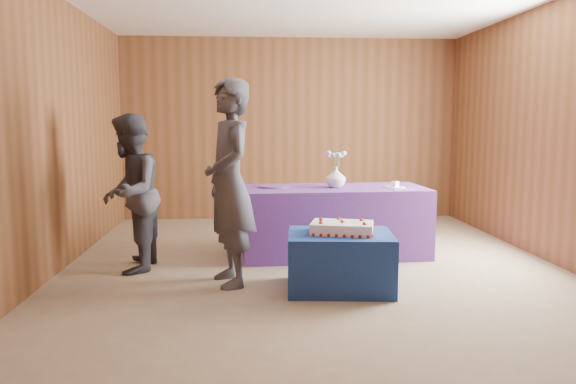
{
  "coord_description": "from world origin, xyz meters",
  "views": [
    {
      "loc": [
        -0.65,
        -5.46,
        1.47
      ],
      "look_at": [
        -0.25,
        0.1,
        0.76
      ],
      "focal_mm": 35.0,
      "sensor_mm": 36.0,
      "label": 1
    }
  ],
  "objects": [
    {
      "name": "ground",
      "position": [
        0.0,
        0.0,
        0.0
      ],
      "size": [
        6.0,
        6.0,
        0.0
      ],
      "primitive_type": "plane",
      "color": "gray",
      "rests_on": "ground"
    },
    {
      "name": "room_shell",
      "position": [
        0.0,
        0.0,
        1.8
      ],
      "size": [
        5.04,
        6.04,
        2.72
      ],
      "color": "brown",
      "rests_on": "ground"
    },
    {
      "name": "cake_table",
      "position": [
        0.15,
        -0.71,
        0.25
      ],
      "size": [
        0.96,
        0.78,
        0.5
      ],
      "primitive_type": "cube",
      "rotation": [
        0.0,
        0.0,
        -0.1
      ],
      "color": "#1B4294",
      "rests_on": "ground"
    },
    {
      "name": "serving_table",
      "position": [
        0.29,
        0.58,
        0.38
      ],
      "size": [
        2.04,
        0.99,
        0.75
      ],
      "primitive_type": "cube",
      "rotation": [
        0.0,
        0.0,
        0.04
      ],
      "color": "#663491",
      "rests_on": "ground"
    },
    {
      "name": "sheet_cake",
      "position": [
        0.17,
        -0.71,
        0.55
      ],
      "size": [
        0.63,
        0.5,
        0.13
      ],
      "rotation": [
        0.0,
        0.0,
        -0.25
      ],
      "color": "white",
      "rests_on": "cake_table"
    },
    {
      "name": "vase",
      "position": [
        0.31,
        0.57,
        0.86
      ],
      "size": [
        0.24,
        0.24,
        0.23
      ],
      "primitive_type": "imported",
      "rotation": [
        0.0,
        0.0,
        -0.11
      ],
      "color": "white",
      "rests_on": "serving_table"
    },
    {
      "name": "flower_spray",
      "position": [
        0.31,
        0.57,
        1.12
      ],
      "size": [
        0.22,
        0.23,
        0.17
      ],
      "color": "#336026",
      "rests_on": "vase"
    },
    {
      "name": "platter",
      "position": [
        -0.36,
        0.64,
        0.76
      ],
      "size": [
        0.39,
        0.39,
        0.02
      ],
      "primitive_type": "cylinder",
      "rotation": [
        0.0,
        0.0,
        -0.11
      ],
      "color": "#614891",
      "rests_on": "serving_table"
    },
    {
      "name": "plate",
      "position": [
        0.95,
        0.49,
        0.76
      ],
      "size": [
        0.29,
        0.29,
        0.01
      ],
      "primitive_type": "cylinder",
      "rotation": [
        0.0,
        0.0,
        0.38
      ],
      "color": "white",
      "rests_on": "serving_table"
    },
    {
      "name": "cake_slice",
      "position": [
        0.95,
        0.49,
        0.79
      ],
      "size": [
        0.09,
        0.09,
        0.08
      ],
      "rotation": [
        0.0,
        0.0,
        0.69
      ],
      "color": "white",
      "rests_on": "plate"
    },
    {
      "name": "knife",
      "position": [
        0.99,
        0.31,
        0.75
      ],
      "size": [
        0.25,
        0.13,
        0.0
      ],
      "primitive_type": "cube",
      "rotation": [
        0.0,
        0.0,
        0.44
      ],
      "color": "silver",
      "rests_on": "serving_table"
    },
    {
      "name": "guest_left",
      "position": [
        -0.81,
        -0.48,
        0.92
      ],
      "size": [
        0.62,
        0.77,
        1.85
      ],
      "primitive_type": "imported",
      "rotation": [
        0.0,
        0.0,
        -1.27
      ],
      "color": "#3B3A45",
      "rests_on": "ground"
    },
    {
      "name": "guest_right",
      "position": [
        -1.79,
        0.05,
        0.77
      ],
      "size": [
        0.6,
        0.76,
        1.54
      ],
      "primitive_type": "imported",
      "rotation": [
        0.0,
        0.0,
        -1.6
      ],
      "color": "#35353F",
      "rests_on": "ground"
    }
  ]
}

